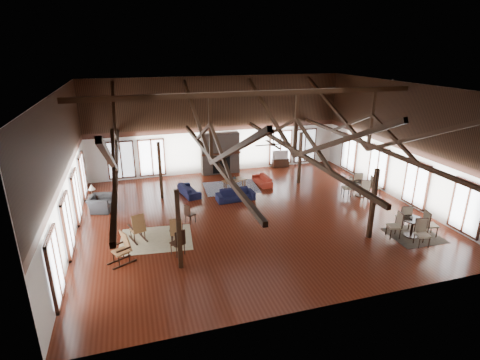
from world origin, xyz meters
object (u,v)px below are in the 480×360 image
object	(u,v)px
sofa_navy_front	(235,195)
cafe_table_near	(413,224)
armchair	(101,203)
cafe_table_far	(361,186)
sofa_navy_left	(189,190)
sofa_orange	(262,180)
tv_console	(280,163)
coffee_table	(234,181)

from	to	relation	value
sofa_navy_front	cafe_table_near	bearing A→B (deg)	-47.22
armchair	cafe_table_near	bearing A→B (deg)	-102.02
sofa_navy_front	cafe_table_far	distance (m)	6.81
cafe_table_near	sofa_navy_left	bearing A→B (deg)	138.13
cafe_table_near	sofa_orange	bearing A→B (deg)	116.37
sofa_navy_front	cafe_table_far	world-z (taller)	cafe_table_far
cafe_table_far	tv_console	distance (m)	6.46
sofa_navy_front	armchair	distance (m)	6.75
sofa_navy_left	cafe_table_near	size ratio (longest dim) A/B	0.84
cafe_table_far	tv_console	xyz separation A→B (m)	(-2.19, 6.07, -0.26)
coffee_table	cafe_table_near	world-z (taller)	cafe_table_near
sofa_navy_left	coffee_table	bearing A→B (deg)	-96.17
coffee_table	cafe_table_near	size ratio (longest dim) A/B	0.67
coffee_table	tv_console	size ratio (longest dim) A/B	1.32
sofa_navy_left	armchair	size ratio (longest dim) A/B	1.57
sofa_orange	armchair	bearing A→B (deg)	-84.16
sofa_orange	armchair	xyz separation A→B (m)	(-8.90, -1.28, 0.13)
cafe_table_far	sofa_navy_left	bearing A→B (deg)	162.36
armchair	coffee_table	bearing A→B (deg)	-65.90
sofa_orange	cafe_table_far	bearing A→B (deg)	51.68
armchair	cafe_table_near	size ratio (longest dim) A/B	0.53
sofa_navy_left	cafe_table_near	world-z (taller)	cafe_table_near
armchair	tv_console	distance (m)	11.92
cafe_table_far	sofa_navy_front	bearing A→B (deg)	168.35
sofa_orange	cafe_table_far	xyz separation A→B (m)	(4.48, -3.26, 0.29)
sofa_navy_left	cafe_table_far	xyz separation A→B (m)	(8.89, -2.83, 0.27)
sofa_navy_left	coffee_table	distance (m)	2.68
sofa_orange	cafe_table_near	world-z (taller)	cafe_table_near
armchair	sofa_navy_left	bearing A→B (deg)	-64.08
cafe_table_far	tv_console	size ratio (longest dim) A/B	1.90
sofa_orange	cafe_table_near	size ratio (longest dim) A/B	0.78
sofa_navy_left	armchair	xyz separation A→B (m)	(-4.50, -0.85, 0.11)
sofa_navy_front	coffee_table	bearing A→B (deg)	73.19
sofa_navy_left	cafe_table_far	distance (m)	9.33
cafe_table_far	tv_console	bearing A→B (deg)	109.80
sofa_navy_front	cafe_table_far	size ratio (longest dim) A/B	0.95
sofa_orange	cafe_table_near	xyz separation A→B (m)	(3.91, -7.88, 0.31)
cafe_table_far	tv_console	world-z (taller)	cafe_table_far
cafe_table_near	tv_console	distance (m)	10.82
sofa_navy_front	sofa_navy_left	size ratio (longest dim) A/B	1.10
sofa_orange	cafe_table_far	size ratio (longest dim) A/B	0.80
sofa_navy_front	cafe_table_near	distance (m)	8.55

